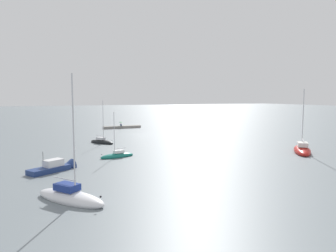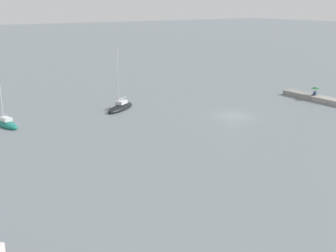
% 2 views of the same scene
% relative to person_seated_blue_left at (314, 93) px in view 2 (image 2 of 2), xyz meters
% --- Properties ---
extents(ground_plane, '(500.00, 500.00, 0.00)m').
position_rel_person_seated_blue_left_xyz_m(ground_plane, '(-0.28, 15.99, -0.96)').
color(ground_plane, slate).
extents(seawall_pier, '(10.68, 2.00, 0.70)m').
position_rel_person_seated_blue_left_xyz_m(seawall_pier, '(-0.28, -0.02, -0.60)').
color(seawall_pier, gray).
rests_on(seawall_pier, ground_plane).
extents(person_seated_blue_left, '(0.40, 0.60, 0.73)m').
position_rel_person_seated_blue_left_xyz_m(person_seated_blue_left, '(0.00, 0.00, 0.00)').
color(person_seated_blue_left, '#1E2333').
rests_on(person_seated_blue_left, seawall_pier).
extents(umbrella_open_green, '(1.21, 1.21, 1.27)m').
position_rel_person_seated_blue_left_xyz_m(umbrella_open_green, '(0.00, -0.04, 0.85)').
color(umbrella_open_green, black).
rests_on(umbrella_open_green, seawall_pier).
extents(sailboat_teal_near, '(5.45, 2.50, 7.07)m').
position_rel_person_seated_blue_left_xyz_m(sailboat_teal_near, '(11.06, 41.01, -0.70)').
color(sailboat_teal_near, '#197266').
rests_on(sailboat_teal_near, ground_plane).
extents(sailboat_black_mid, '(4.56, 5.75, 8.60)m').
position_rel_person_seated_blue_left_xyz_m(sailboat_black_mid, '(10.55, 26.33, -0.66)').
color(sailboat_black_mid, black).
rests_on(sailboat_black_mid, ground_plane).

